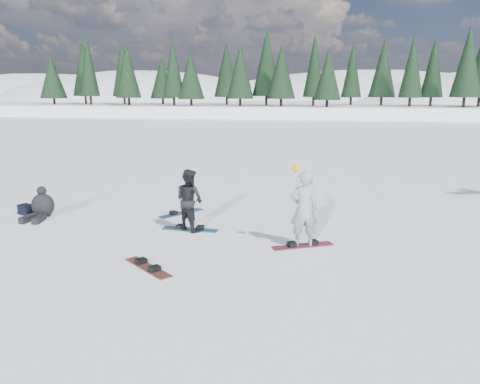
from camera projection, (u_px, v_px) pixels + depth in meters
name	position (u px, v px, depth m)	size (l,w,h in m)	color
ground	(236.00, 237.00, 11.88)	(420.00, 420.00, 0.00)	white
alpine_backdrop	(289.00, 132.00, 198.86)	(412.50, 227.00, 53.20)	white
snowboarder_woman	(304.00, 209.00, 10.94)	(0.78, 0.63, 2.00)	#9B9BA0
snowboarder_man	(189.00, 200.00, 12.28)	(0.80, 0.62, 1.65)	black
seated_rider	(42.00, 206.00, 13.57)	(0.69, 1.11, 0.93)	black
gear_bag	(26.00, 209.00, 13.99)	(0.45, 0.30, 0.30)	black
snowboard_woman	(303.00, 246.00, 11.14)	(1.50, 0.28, 0.03)	maroon
snowboard_man	(190.00, 229.00, 12.45)	(1.50, 0.28, 0.03)	#185184
snowboard_loose_a	(181.00, 213.00, 14.09)	(1.50, 0.28, 0.03)	navy
snowboard_loose_b	(148.00, 268.00, 9.78)	(1.50, 0.28, 0.03)	maroon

